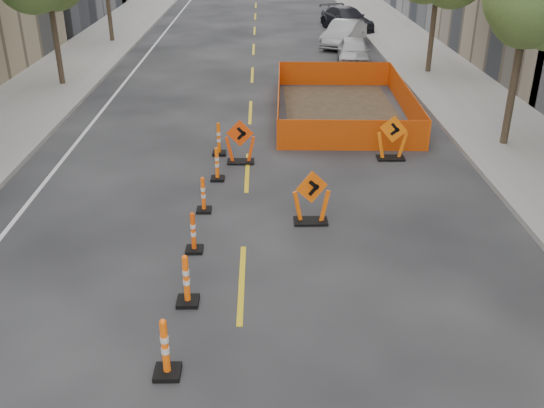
{
  "coord_description": "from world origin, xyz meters",
  "views": [
    {
      "loc": [
        0.45,
        -6.7,
        6.98
      ],
      "look_at": [
        0.66,
        5.5,
        1.1
      ],
      "focal_mm": 40.0,
      "sensor_mm": 36.0,
      "label": 1
    }
  ],
  "objects_px": {
    "channelizer_6": "(203,194)",
    "parked_car_near": "(354,52)",
    "channelizer_5": "(193,232)",
    "chevron_sign_left": "(240,142)",
    "chevron_sign_right": "(392,138)",
    "channelizer_4": "(186,280)",
    "channelizer_8": "(219,139)",
    "channelizer_7": "(217,164)",
    "chevron_sign_center": "(311,197)",
    "parked_car_far": "(347,19)",
    "channelizer_3": "(165,348)",
    "parked_car_mid": "(344,34)"
  },
  "relations": [
    {
      "from": "chevron_sign_center",
      "to": "chevron_sign_right",
      "type": "bearing_deg",
      "value": 35.45
    },
    {
      "from": "channelizer_6",
      "to": "parked_car_far",
      "type": "relative_size",
      "value": 0.19
    },
    {
      "from": "channelizer_3",
      "to": "parked_car_mid",
      "type": "distance_m",
      "value": 28.25
    },
    {
      "from": "channelizer_3",
      "to": "chevron_sign_center",
      "type": "height_order",
      "value": "chevron_sign_center"
    },
    {
      "from": "channelizer_3",
      "to": "chevron_sign_left",
      "type": "height_order",
      "value": "chevron_sign_left"
    },
    {
      "from": "channelizer_3",
      "to": "parked_car_far",
      "type": "height_order",
      "value": "parked_car_far"
    },
    {
      "from": "chevron_sign_right",
      "to": "channelizer_5",
      "type": "bearing_deg",
      "value": -110.34
    },
    {
      "from": "parked_car_far",
      "to": "chevron_sign_right",
      "type": "bearing_deg",
      "value": -113.09
    },
    {
      "from": "channelizer_8",
      "to": "chevron_sign_center",
      "type": "height_order",
      "value": "chevron_sign_center"
    },
    {
      "from": "channelizer_4",
      "to": "channelizer_8",
      "type": "distance_m",
      "value": 8.2
    },
    {
      "from": "channelizer_4",
      "to": "channelizer_7",
      "type": "bearing_deg",
      "value": 88.16
    },
    {
      "from": "channelizer_4",
      "to": "channelizer_6",
      "type": "bearing_deg",
      "value": 90.33
    },
    {
      "from": "chevron_sign_right",
      "to": "parked_car_far",
      "type": "relative_size",
      "value": 0.28
    },
    {
      "from": "channelizer_3",
      "to": "chevron_sign_center",
      "type": "relative_size",
      "value": 0.8
    },
    {
      "from": "channelizer_6",
      "to": "parked_car_near",
      "type": "height_order",
      "value": "parked_car_near"
    },
    {
      "from": "parked_car_near",
      "to": "parked_car_mid",
      "type": "distance_m",
      "value": 4.74
    },
    {
      "from": "parked_car_mid",
      "to": "channelizer_6",
      "type": "bearing_deg",
      "value": -81.39
    },
    {
      "from": "channelizer_5",
      "to": "channelizer_7",
      "type": "relative_size",
      "value": 0.99
    },
    {
      "from": "channelizer_8",
      "to": "channelizer_6",
      "type": "bearing_deg",
      "value": -91.99
    },
    {
      "from": "parked_car_near",
      "to": "chevron_sign_left",
      "type": "bearing_deg",
      "value": -105.98
    },
    {
      "from": "channelizer_3",
      "to": "chevron_sign_right",
      "type": "relative_size",
      "value": 0.79
    },
    {
      "from": "channelizer_8",
      "to": "parked_car_near",
      "type": "bearing_deg",
      "value": 64.35
    },
    {
      "from": "chevron_sign_left",
      "to": "parked_car_far",
      "type": "xyz_separation_m",
      "value": [
        6.24,
        23.27,
        0.03
      ]
    },
    {
      "from": "chevron_sign_center",
      "to": "channelizer_6",
      "type": "bearing_deg",
      "value": 144.99
    },
    {
      "from": "channelizer_7",
      "to": "parked_car_far",
      "type": "bearing_deg",
      "value": 74.4
    },
    {
      "from": "parked_car_mid",
      "to": "parked_car_near",
      "type": "bearing_deg",
      "value": -66.24
    },
    {
      "from": "channelizer_5",
      "to": "channelizer_8",
      "type": "distance_m",
      "value": 6.15
    },
    {
      "from": "channelizer_8",
      "to": "chevron_sign_right",
      "type": "xyz_separation_m",
      "value": [
        5.41,
        -0.51,
        0.18
      ]
    },
    {
      "from": "channelizer_4",
      "to": "chevron_sign_center",
      "type": "relative_size",
      "value": 0.78
    },
    {
      "from": "parked_car_near",
      "to": "parked_car_mid",
      "type": "xyz_separation_m",
      "value": [
        0.1,
        4.74,
        0.04
      ]
    },
    {
      "from": "channelizer_6",
      "to": "chevron_sign_right",
      "type": "height_order",
      "value": "chevron_sign_right"
    },
    {
      "from": "channelizer_4",
      "to": "channelizer_5",
      "type": "relative_size",
      "value": 1.11
    },
    {
      "from": "channelizer_7",
      "to": "chevron_sign_center",
      "type": "bearing_deg",
      "value": -47.56
    },
    {
      "from": "channelizer_8",
      "to": "chevron_sign_right",
      "type": "bearing_deg",
      "value": -5.42
    },
    {
      "from": "chevron_sign_right",
      "to": "parked_car_mid",
      "type": "distance_m",
      "value": 17.8
    },
    {
      "from": "channelizer_3",
      "to": "channelizer_6",
      "type": "height_order",
      "value": "channelizer_3"
    },
    {
      "from": "chevron_sign_left",
      "to": "parked_car_near",
      "type": "xyz_separation_m",
      "value": [
        5.31,
        13.26,
        -0.02
      ]
    },
    {
      "from": "chevron_sign_center",
      "to": "parked_car_far",
      "type": "relative_size",
      "value": 0.28
    },
    {
      "from": "channelizer_5",
      "to": "channelizer_3",
      "type": "bearing_deg",
      "value": -90.65
    },
    {
      "from": "parked_car_mid",
      "to": "channelizer_7",
      "type": "bearing_deg",
      "value": -82.42
    },
    {
      "from": "channelizer_4",
      "to": "channelizer_6",
      "type": "xyz_separation_m",
      "value": [
        -0.02,
        4.1,
        -0.07
      ]
    },
    {
      "from": "channelizer_5",
      "to": "chevron_sign_right",
      "type": "bearing_deg",
      "value": 45.21
    },
    {
      "from": "chevron_sign_left",
      "to": "parked_car_mid",
      "type": "distance_m",
      "value": 18.8
    },
    {
      "from": "chevron_sign_center",
      "to": "parked_car_near",
      "type": "bearing_deg",
      "value": 57.78
    },
    {
      "from": "channelizer_8",
      "to": "channelizer_5",
      "type": "bearing_deg",
      "value": -91.78
    },
    {
      "from": "channelizer_3",
      "to": "channelizer_4",
      "type": "height_order",
      "value": "channelizer_3"
    },
    {
      "from": "channelizer_5",
      "to": "channelizer_7",
      "type": "xyz_separation_m",
      "value": [
        0.27,
        4.1,
        0.0
      ]
    },
    {
      "from": "channelizer_5",
      "to": "chevron_sign_left",
      "type": "distance_m",
      "value": 5.5
    },
    {
      "from": "channelizer_5",
      "to": "chevron_sign_center",
      "type": "relative_size",
      "value": 0.7
    },
    {
      "from": "channelizer_3",
      "to": "chevron_sign_center",
      "type": "xyz_separation_m",
      "value": [
        2.81,
        5.47,
        0.14
      ]
    }
  ]
}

